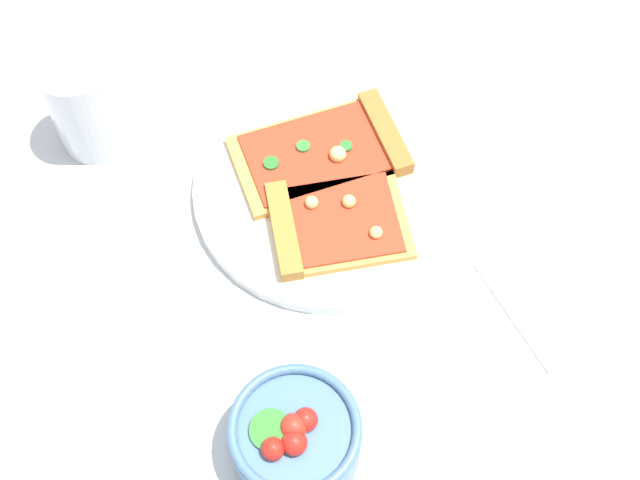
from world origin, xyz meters
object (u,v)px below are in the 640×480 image
at_px(pizza_slice_near, 329,223).
at_px(pizza_slice_far, 329,151).
at_px(salad_bowl, 295,437).
at_px(soda_glass, 87,107).
at_px(plate, 330,188).
at_px(paper_napkin, 577,282).

bearing_deg(pizza_slice_near, pizza_slice_far, -128.61).
xyz_separation_m(pizza_slice_far, salad_bowl, (0.20, 0.20, 0.01)).
distance_m(pizza_slice_far, soda_glass, 0.23).
xyz_separation_m(pizza_slice_near, soda_glass, (0.11, -0.23, 0.03)).
relative_size(pizza_slice_near, soda_glass, 1.47).
bearing_deg(plate, salad_bowl, 45.08).
bearing_deg(salad_bowl, soda_glass, -95.36).
relative_size(pizza_slice_near, pizza_slice_far, 0.85).
bearing_deg(soda_glass, pizza_slice_near, 115.75).
bearing_deg(paper_napkin, salad_bowl, -7.56).
distance_m(pizza_slice_far, salad_bowl, 0.28).
height_order(pizza_slice_near, paper_napkin, pizza_slice_near).
height_order(soda_glass, paper_napkin, soda_glass).
xyz_separation_m(plate, soda_glass, (0.14, -0.19, 0.04)).
bearing_deg(soda_glass, salad_bowl, 84.64).
bearing_deg(salad_bowl, paper_napkin, 172.44).
height_order(plate, pizza_slice_far, pizza_slice_far).
distance_m(plate, soda_glass, 0.24).
bearing_deg(salad_bowl, plate, -134.92).
height_order(pizza_slice_near, salad_bowl, salad_bowl).
relative_size(pizza_slice_far, paper_napkin, 1.24).
xyz_separation_m(salad_bowl, soda_glass, (-0.03, -0.37, 0.02)).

